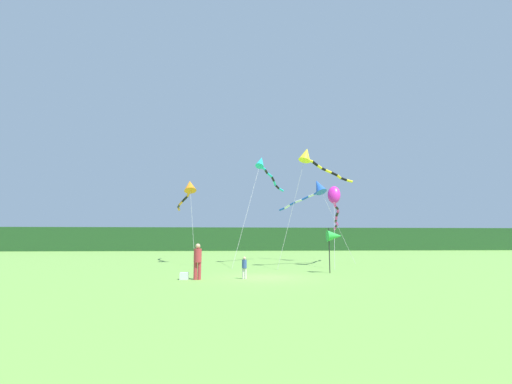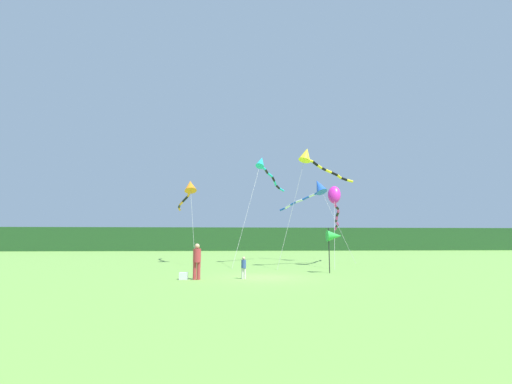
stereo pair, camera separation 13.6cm
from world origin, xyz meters
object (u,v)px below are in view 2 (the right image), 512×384
person_child (244,266)px  kite_magenta (335,200)px  banner_flag_pole (334,236)px  kite_blue (317,188)px  kite_orange (189,189)px  person_adult (197,259)px  cooler_box (184,276)px  kite_cyan (264,167)px  kite_yellow (311,158)px

person_child → kite_magenta: bearing=49.1°
banner_flag_pole → kite_blue: kite_blue is taller
banner_flag_pole → kite_orange: size_ratio=0.31×
person_adult → kite_magenta: size_ratio=0.18×
person_adult → kite_orange: size_ratio=0.21×
banner_flag_pole → kite_orange: 14.87m
banner_flag_pole → cooler_box: bearing=-162.4°
person_adult → kite_cyan: size_ratio=0.19×
kite_orange → kite_magenta: bearing=-17.5°
cooler_box → kite_cyan: kite_cyan is taller
cooler_box → kite_yellow: 13.70m
cooler_box → kite_yellow: size_ratio=0.05×
kite_magenta → kite_blue: size_ratio=1.26×
banner_flag_pole → kite_yellow: (-0.34, 4.40, 5.98)m
person_child → cooler_box: 3.14m
kite_cyan → cooler_box: bearing=-114.2°
cooler_box → kite_yellow: (8.46, 7.19, 8.04)m
banner_flag_pole → kite_blue: size_ratio=0.35×
person_adult → kite_orange: (-2.07, 12.91, 5.49)m
person_adult → kite_orange: bearing=99.1°
banner_flag_pole → kite_blue: (1.78, 11.33, 4.67)m
person_child → kite_magenta: size_ratio=0.11×
person_adult → kite_yellow: size_ratio=0.20×
banner_flag_pole → person_child: bearing=-154.4°
person_child → kite_magenta: (7.66, 8.85, 4.59)m
cooler_box → banner_flag_pole: size_ratio=0.15×
kite_yellow → kite_orange: kite_yellow is taller
person_child → kite_blue: bearing=62.0°
kite_orange → kite_blue: 12.05m
kite_magenta → person_child: bearing=-130.9°
kite_blue → banner_flag_pole: bearing=-98.9°
person_adult → kite_blue: bearing=55.3°
cooler_box → person_adult: bearing=-13.6°
person_adult → banner_flag_pole: 8.72m
person_child → kite_blue: 17.11m
kite_cyan → banner_flag_pole: bearing=-69.1°
cooler_box → kite_cyan: size_ratio=0.04×
kite_orange → kite_blue: (11.96, 1.38, 0.39)m
person_child → kite_yellow: bearing=53.1°
banner_flag_pole → kite_magenta: 7.09m
person_child → kite_magenta: 12.57m
banner_flag_pole → kite_magenta: bearing=72.2°
banner_flag_pole → kite_magenta: kite_magenta is taller
kite_magenta → kite_orange: 12.80m
person_child → banner_flag_pole: 6.51m
kite_blue → kite_orange: bearing=-173.4°
kite_orange → person_adult: bearing=-80.9°
person_child → cooler_box: bearing=-178.8°
kite_yellow → kite_blue: size_ratio=1.14×
kite_yellow → kite_blue: bearing=73.0°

